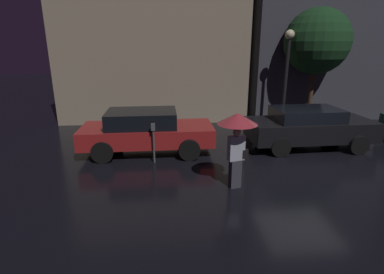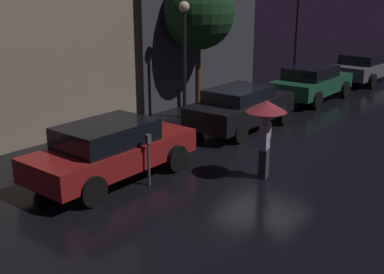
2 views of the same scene
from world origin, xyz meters
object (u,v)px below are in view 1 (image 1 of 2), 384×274
object	(u,v)px
parked_car_red	(146,130)
parked_car_black	(309,127)
street_lamp_near	(287,65)
parking_meter	(154,139)
pedestrian_with_umbrella	(237,130)

from	to	relation	value
parked_car_red	parked_car_black	world-z (taller)	parked_car_red
street_lamp_near	parked_car_black	bearing A→B (deg)	-89.01
parked_car_black	street_lamp_near	size ratio (longest dim) A/B	1.07
parking_meter	street_lamp_near	world-z (taller)	street_lamp_near
parking_meter	parked_car_red	bearing A→B (deg)	106.74
parking_meter	street_lamp_near	distance (m)	6.66
parked_car_red	street_lamp_near	distance (m)	6.47
parked_car_red	pedestrian_with_umbrella	distance (m)	3.80
pedestrian_with_umbrella	parking_meter	xyz separation A→B (m)	(-2.14, 1.84, -0.77)
parked_car_red	street_lamp_near	size ratio (longest dim) A/B	1.08
parked_car_black	pedestrian_with_umbrella	world-z (taller)	pedestrian_with_umbrella
parked_car_black	parking_meter	bearing A→B (deg)	-171.19
pedestrian_with_umbrella	parked_car_black	bearing A→B (deg)	26.66
pedestrian_with_umbrella	street_lamp_near	distance (m)	6.31
pedestrian_with_umbrella	parking_meter	distance (m)	2.92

